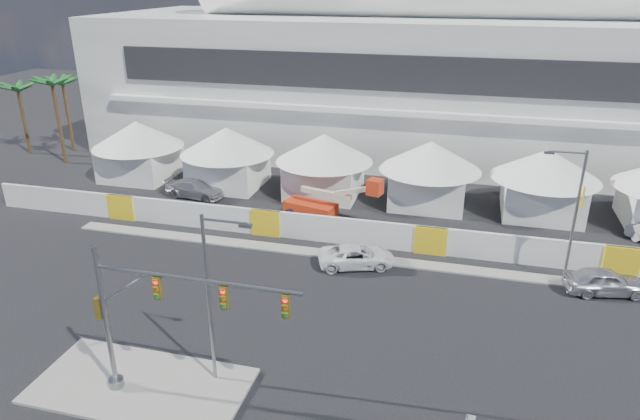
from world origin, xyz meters
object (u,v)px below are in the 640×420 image
(sedan_silver, at_px, (605,281))
(lot_car_c, at_px, (194,189))
(boom_lift, at_px, (320,205))
(traffic_mast, at_px, (146,319))
(pickup_curb, at_px, (357,256))
(streetlight_median, at_px, (212,290))
(streetlight_curb, at_px, (573,209))

(sedan_silver, distance_m, lot_car_c, 32.45)
(sedan_silver, xyz_separation_m, boom_lift, (-19.56, 6.85, 0.29))
(lot_car_c, distance_m, traffic_mast, 25.87)
(pickup_curb, relative_size, boom_lift, 0.61)
(pickup_curb, bearing_deg, streetlight_median, 143.64)
(lot_car_c, bearing_deg, streetlight_curb, -100.72)
(pickup_curb, relative_size, streetlight_curb, 0.59)
(sedan_silver, bearing_deg, lot_car_c, 63.16)
(streetlight_curb, bearing_deg, lot_car_c, 164.78)
(pickup_curb, distance_m, boom_lift, 8.41)
(sedan_silver, distance_m, streetlight_median, 23.79)
(pickup_curb, height_order, streetlight_curb, streetlight_curb)
(lot_car_c, distance_m, boom_lift, 11.87)
(traffic_mast, height_order, streetlight_median, streetlight_median)
(lot_car_c, bearing_deg, streetlight_median, -146.73)
(streetlight_median, height_order, streetlight_curb, streetlight_curb)
(sedan_silver, relative_size, pickup_curb, 0.94)
(streetlight_curb, xyz_separation_m, boom_lift, (-17.18, 6.11, -3.90))
(traffic_mast, relative_size, boom_lift, 1.14)
(streetlight_median, bearing_deg, sedan_silver, 34.92)
(traffic_mast, height_order, streetlight_curb, streetlight_curb)
(pickup_curb, xyz_separation_m, boom_lift, (-4.36, 7.18, 0.40))
(streetlight_curb, bearing_deg, traffic_mast, -140.45)
(pickup_curb, relative_size, streetlight_median, 0.60)
(lot_car_c, bearing_deg, sedan_silver, -100.88)
(traffic_mast, distance_m, streetlight_curb, 24.95)
(traffic_mast, relative_size, streetlight_median, 1.13)
(streetlight_median, bearing_deg, lot_car_c, 118.76)
(streetlight_median, bearing_deg, traffic_mast, -144.18)
(pickup_curb, height_order, streetlight_median, streetlight_median)
(streetlight_curb, bearing_deg, streetlight_median, -139.95)
(boom_lift, bearing_deg, streetlight_curb, -4.92)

